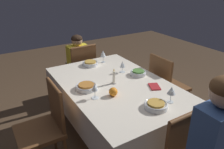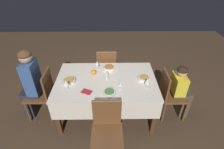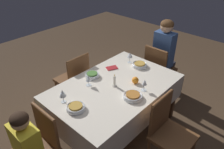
{
  "view_description": "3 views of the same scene",
  "coord_description": "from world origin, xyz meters",
  "px_view_note": "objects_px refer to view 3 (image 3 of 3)",
  "views": [
    {
      "loc": [
        -1.74,
        1.11,
        1.77
      ],
      "look_at": [
        0.02,
        0.03,
        0.83
      ],
      "focal_mm": 35.0,
      "sensor_mm": 36.0,
      "label": 1
    },
    {
      "loc": [
        0.06,
        -2.23,
        2.36
      ],
      "look_at": [
        0.09,
        0.01,
        0.82
      ],
      "focal_mm": 28.0,
      "sensor_mm": 36.0,
      "label": 2
    },
    {
      "loc": [
        1.62,
        1.45,
        2.24
      ],
      "look_at": [
        -0.05,
        -0.09,
        0.81
      ],
      "focal_mm": 35.0,
      "sensor_mm": 36.0,
      "label": 3
    }
  ],
  "objects_px": {
    "chair_east": "(38,146)",
    "napkin_red_folded": "(112,68)",
    "wine_glass_north": "(144,83)",
    "orange_fruit": "(135,80)",
    "wine_glass_west": "(130,55)",
    "chair_south": "(75,78)",
    "bowl_north": "(133,96)",
    "bowl_west": "(140,65)",
    "chair_north": "(168,131)",
    "candle_centerpiece": "(114,82)",
    "person_adult_denim": "(165,53)",
    "wine_glass_east": "(63,94)",
    "chair_west": "(158,68)",
    "wine_glass_south": "(88,79)",
    "bowl_south": "(92,75)",
    "dining_table": "(115,91)",
    "bowl_east": "(76,107)"
  },
  "relations": [
    {
      "from": "chair_west",
      "to": "napkin_red_folded",
      "type": "height_order",
      "value": "chair_west"
    },
    {
      "from": "chair_east",
      "to": "wine_glass_east",
      "type": "distance_m",
      "value": 0.57
    },
    {
      "from": "person_adult_denim",
      "to": "wine_glass_south",
      "type": "relative_size",
      "value": 9.12
    },
    {
      "from": "orange_fruit",
      "to": "bowl_south",
      "type": "bearing_deg",
      "value": -62.45
    },
    {
      "from": "dining_table",
      "to": "chair_north",
      "type": "xyz_separation_m",
      "value": [
        0.0,
        0.77,
        -0.14
      ]
    },
    {
      "from": "person_adult_denim",
      "to": "wine_glass_east",
      "type": "xyz_separation_m",
      "value": [
        1.81,
        -0.17,
        0.13
      ]
    },
    {
      "from": "chair_south",
      "to": "chair_east",
      "type": "bearing_deg",
      "value": 34.6
    },
    {
      "from": "wine_glass_north",
      "to": "orange_fruit",
      "type": "bearing_deg",
      "value": -107.18
    },
    {
      "from": "chair_west",
      "to": "bowl_south",
      "type": "height_order",
      "value": "chair_west"
    },
    {
      "from": "chair_east",
      "to": "bowl_west",
      "type": "relative_size",
      "value": 4.32
    },
    {
      "from": "wine_glass_west",
      "to": "bowl_south",
      "type": "bearing_deg",
      "value": -10.35
    },
    {
      "from": "chair_north",
      "to": "bowl_north",
      "type": "xyz_separation_m",
      "value": [
        0.05,
        -0.46,
        0.25
      ]
    },
    {
      "from": "dining_table",
      "to": "bowl_south",
      "type": "bearing_deg",
      "value": -81.21
    },
    {
      "from": "wine_glass_east",
      "to": "wine_glass_north",
      "type": "bearing_deg",
      "value": 146.07
    },
    {
      "from": "chair_east",
      "to": "chair_north",
      "type": "distance_m",
      "value": 1.34
    },
    {
      "from": "chair_south",
      "to": "bowl_west",
      "type": "distance_m",
      "value": 0.97
    },
    {
      "from": "chair_east",
      "to": "napkin_red_folded",
      "type": "relative_size",
      "value": 5.04
    },
    {
      "from": "bowl_east",
      "to": "wine_glass_south",
      "type": "height_order",
      "value": "wine_glass_south"
    },
    {
      "from": "candle_centerpiece",
      "to": "bowl_south",
      "type": "bearing_deg",
      "value": -83.82
    },
    {
      "from": "wine_glass_west",
      "to": "person_adult_denim",
      "type": "bearing_deg",
      "value": 162.0
    },
    {
      "from": "chair_north",
      "to": "candle_centerpiece",
      "type": "xyz_separation_m",
      "value": [
        0.01,
        -0.76,
        0.29
      ]
    },
    {
      "from": "bowl_east",
      "to": "candle_centerpiece",
      "type": "xyz_separation_m",
      "value": [
        -0.59,
        0.01,
        0.04
      ]
    },
    {
      "from": "chair_south",
      "to": "napkin_red_folded",
      "type": "bearing_deg",
      "value": 122.07
    },
    {
      "from": "candle_centerpiece",
      "to": "chair_south",
      "type": "bearing_deg",
      "value": -89.59
    },
    {
      "from": "orange_fruit",
      "to": "bowl_west",
      "type": "bearing_deg",
      "value": -150.93
    },
    {
      "from": "chair_south",
      "to": "bowl_north",
      "type": "bearing_deg",
      "value": 88.53
    },
    {
      "from": "chair_east",
      "to": "bowl_east",
      "type": "height_order",
      "value": "chair_east"
    },
    {
      "from": "chair_east",
      "to": "chair_west",
      "type": "bearing_deg",
      "value": 88.93
    },
    {
      "from": "dining_table",
      "to": "chair_west",
      "type": "xyz_separation_m",
      "value": [
        -1.05,
        -0.02,
        -0.14
      ]
    },
    {
      "from": "wine_glass_west",
      "to": "orange_fruit",
      "type": "xyz_separation_m",
      "value": [
        0.37,
        0.38,
        -0.07
      ]
    },
    {
      "from": "wine_glass_west",
      "to": "napkin_red_folded",
      "type": "distance_m",
      "value": 0.32
    },
    {
      "from": "chair_north",
      "to": "wine_glass_east",
      "type": "xyz_separation_m",
      "value": [
        0.61,
        -0.97,
        0.34
      ]
    },
    {
      "from": "chair_west",
      "to": "chair_north",
      "type": "height_order",
      "value": "same"
    },
    {
      "from": "dining_table",
      "to": "chair_north",
      "type": "bearing_deg",
      "value": 89.91
    },
    {
      "from": "dining_table",
      "to": "bowl_west",
      "type": "relative_size",
      "value": 7.76
    },
    {
      "from": "person_adult_denim",
      "to": "wine_glass_south",
      "type": "height_order",
      "value": "person_adult_denim"
    },
    {
      "from": "wine_glass_east",
      "to": "candle_centerpiece",
      "type": "relative_size",
      "value": 0.97
    },
    {
      "from": "wine_glass_west",
      "to": "bowl_south",
      "type": "height_order",
      "value": "wine_glass_west"
    },
    {
      "from": "chair_west",
      "to": "napkin_red_folded",
      "type": "distance_m",
      "value": 0.85
    },
    {
      "from": "chair_south",
      "to": "bowl_west",
      "type": "height_order",
      "value": "chair_south"
    },
    {
      "from": "person_adult_denim",
      "to": "candle_centerpiece",
      "type": "distance_m",
      "value": 1.21
    },
    {
      "from": "bowl_west",
      "to": "chair_east",
      "type": "bearing_deg",
      "value": -0.41
    },
    {
      "from": "chair_south",
      "to": "candle_centerpiece",
      "type": "xyz_separation_m",
      "value": [
        -0.01,
        0.78,
        0.29
      ]
    },
    {
      "from": "chair_north",
      "to": "napkin_red_folded",
      "type": "xyz_separation_m",
      "value": [
        -0.28,
        -1.07,
        0.23
      ]
    },
    {
      "from": "chair_west",
      "to": "chair_east",
      "type": "distance_m",
      "value": 2.1
    },
    {
      "from": "candle_centerpiece",
      "to": "dining_table",
      "type": "bearing_deg",
      "value": -146.46
    },
    {
      "from": "chair_north",
      "to": "orange_fruit",
      "type": "relative_size",
      "value": 10.44
    },
    {
      "from": "chair_north",
      "to": "candle_centerpiece",
      "type": "distance_m",
      "value": 0.82
    },
    {
      "from": "chair_east",
      "to": "bowl_west",
      "type": "xyz_separation_m",
      "value": [
        -1.62,
        0.01,
        0.25
      ]
    },
    {
      "from": "chair_west",
      "to": "chair_north",
      "type": "bearing_deg",
      "value": 127.08
    }
  ]
}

